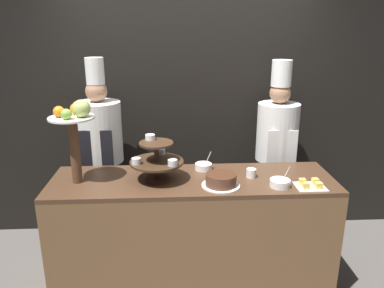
{
  "coord_description": "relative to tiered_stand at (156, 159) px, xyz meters",
  "views": [
    {
      "loc": [
        -0.15,
        -2.35,
        2.09
      ],
      "look_at": [
        0.0,
        0.42,
        1.21
      ],
      "focal_mm": 35.0,
      "sensor_mm": 36.0,
      "label": 1
    }
  ],
  "objects": [
    {
      "name": "chef_center_left",
      "position": [
        1.1,
        0.63,
        -0.15
      ],
      "size": [
        0.38,
        0.38,
        1.8
      ],
      "color": "#38332D",
      "rests_on": "ground_plane"
    },
    {
      "name": "cake_square_tray",
      "position": [
        1.13,
        -0.19,
        -0.15
      ],
      "size": [
        0.21,
        0.18,
        0.05
      ],
      "color": "white",
      "rests_on": "buffet_counter"
    },
    {
      "name": "tiered_stand",
      "position": [
        0.0,
        0.0,
        0.0
      ],
      "size": [
        0.41,
        0.41,
        0.34
      ],
      "color": "#3D2819",
      "rests_on": "buffet_counter"
    },
    {
      "name": "serving_bowl_far",
      "position": [
        0.37,
        0.2,
        -0.15
      ],
      "size": [
        0.14,
        0.14,
        0.15
      ],
      "color": "white",
      "rests_on": "buffet_counter"
    },
    {
      "name": "cup_white",
      "position": [
        0.73,
        0.01,
        -0.14
      ],
      "size": [
        0.08,
        0.08,
        0.07
      ],
      "color": "white",
      "rests_on": "buffet_counter"
    },
    {
      "name": "fruit_pedestal",
      "position": [
        -0.58,
        -0.01,
        0.27
      ],
      "size": [
        0.33,
        0.33,
        0.63
      ],
      "color": "brown",
      "rests_on": "buffet_counter"
    },
    {
      "name": "serving_bowl_near",
      "position": [
        0.91,
        -0.17,
        -0.14
      ],
      "size": [
        0.15,
        0.15,
        0.16
      ],
      "color": "white",
      "rests_on": "buffet_counter"
    },
    {
      "name": "chef_left",
      "position": [
        -0.54,
        0.63,
        -0.14
      ],
      "size": [
        0.4,
        0.4,
        1.83
      ],
      "color": "#28282D",
      "rests_on": "ground_plane"
    },
    {
      "name": "wall_back",
      "position": [
        0.27,
        1.01,
        0.27
      ],
      "size": [
        10.0,
        0.06,
        2.8
      ],
      "color": "black",
      "rests_on": "ground_plane"
    },
    {
      "name": "cake_round",
      "position": [
        0.47,
        -0.14,
        -0.13
      ],
      "size": [
        0.28,
        0.28,
        0.09
      ],
      "color": "white",
      "rests_on": "buffet_counter"
    },
    {
      "name": "buffet_counter",
      "position": [
        0.27,
        0.01,
        -0.65
      ],
      "size": [
        2.19,
        0.64,
        0.96
      ],
      "color": "brown",
      "rests_on": "ground_plane"
    }
  ]
}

